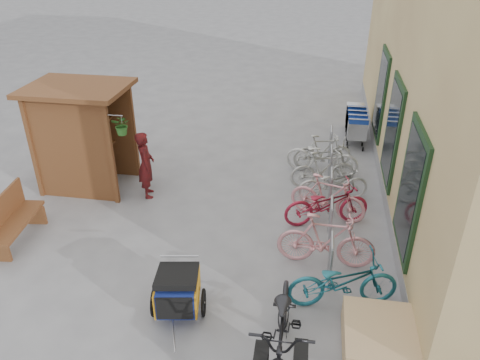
% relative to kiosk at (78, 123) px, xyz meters
% --- Properties ---
extents(ground, '(80.00, 80.00, 0.00)m').
position_rel_kiosk_xyz_m(ground, '(3.28, -2.47, -1.55)').
color(ground, '#949496').
extents(kiosk, '(2.49, 1.65, 2.40)m').
position_rel_kiosk_xyz_m(kiosk, '(0.00, 0.00, 0.00)').
color(kiosk, brown).
rests_on(kiosk, ground).
extents(bike_rack, '(0.05, 5.35, 0.86)m').
position_rel_kiosk_xyz_m(bike_rack, '(5.58, -0.07, -1.04)').
color(bike_rack, '#A5A8AD').
rests_on(bike_rack, ground).
extents(pallet_stack, '(1.00, 1.20, 0.40)m').
position_rel_kiosk_xyz_m(pallet_stack, '(6.28, -3.87, -1.34)').
color(pallet_stack, tan).
rests_on(pallet_stack, ground).
extents(bench, '(0.63, 1.58, 0.97)m').
position_rel_kiosk_xyz_m(bench, '(-0.40, -2.31, -1.06)').
color(bench, brown).
rests_on(bench, ground).
extents(shopping_carts, '(0.53, 1.80, 0.96)m').
position_rel_kiosk_xyz_m(shopping_carts, '(6.28, 3.78, -0.99)').
color(shopping_carts, silver).
rests_on(shopping_carts, ground).
extents(child_trailer, '(0.89, 1.44, 0.83)m').
position_rel_kiosk_xyz_m(child_trailer, '(3.25, -3.64, -1.09)').
color(child_trailer, navy).
rests_on(child_trailer, ground).
extents(cargo_bike, '(0.83, 2.26, 1.18)m').
position_rel_kiosk_xyz_m(cargo_bike, '(4.93, -4.38, -0.97)').
color(cargo_bike, black).
rests_on(cargo_bike, ground).
extents(person_kiosk, '(0.54, 0.65, 1.53)m').
position_rel_kiosk_xyz_m(person_kiosk, '(1.55, -0.21, -0.79)').
color(person_kiosk, maroon).
rests_on(person_kiosk, ground).
extents(bike_0, '(1.86, 1.01, 0.93)m').
position_rel_kiosk_xyz_m(bike_0, '(5.77, -3.01, -1.09)').
color(bike_0, '#1D6375').
rests_on(bike_0, ground).
extents(bike_1, '(1.74, 0.54, 1.04)m').
position_rel_kiosk_xyz_m(bike_1, '(5.50, -2.03, -1.03)').
color(bike_1, pink).
rests_on(bike_1, ground).
extents(bike_2, '(1.85, 1.13, 0.92)m').
position_rel_kiosk_xyz_m(bike_2, '(5.50, -0.70, -1.09)').
color(bike_2, maroon).
rests_on(bike_2, ground).
extents(bike_3, '(1.65, 0.88, 0.96)m').
position_rel_kiosk_xyz_m(bike_3, '(5.52, -0.46, -1.07)').
color(bike_3, pink).
rests_on(bike_3, ground).
extents(bike_4, '(1.65, 0.94, 0.82)m').
position_rel_kiosk_xyz_m(bike_4, '(5.64, 0.28, -1.14)').
color(bike_4, '#B8B9B4').
rests_on(bike_4, ground).
extents(bike_5, '(1.58, 0.83, 0.91)m').
position_rel_kiosk_xyz_m(bike_5, '(5.41, 0.82, -1.10)').
color(bike_5, '#B8B9B4').
rests_on(bike_5, ground).
extents(bike_6, '(1.82, 0.84, 0.92)m').
position_rel_kiosk_xyz_m(bike_6, '(5.38, 1.52, -1.09)').
color(bike_6, '#B8B9B4').
rests_on(bike_6, ground).
extents(bike_7, '(1.53, 0.79, 0.88)m').
position_rel_kiosk_xyz_m(bike_7, '(5.38, 1.84, -1.11)').
color(bike_7, '#B8B9B4').
rests_on(bike_7, ground).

